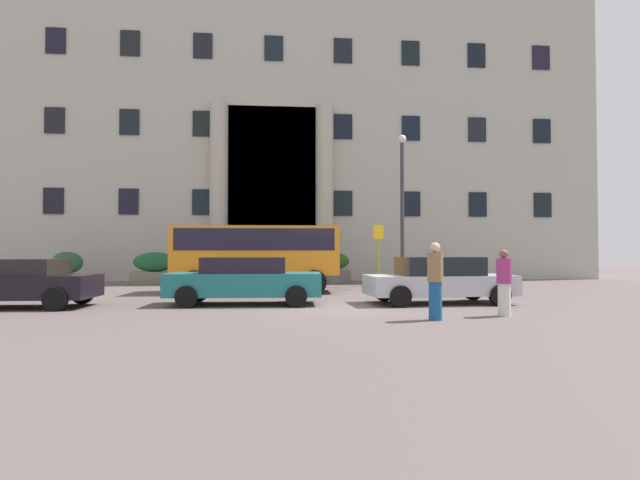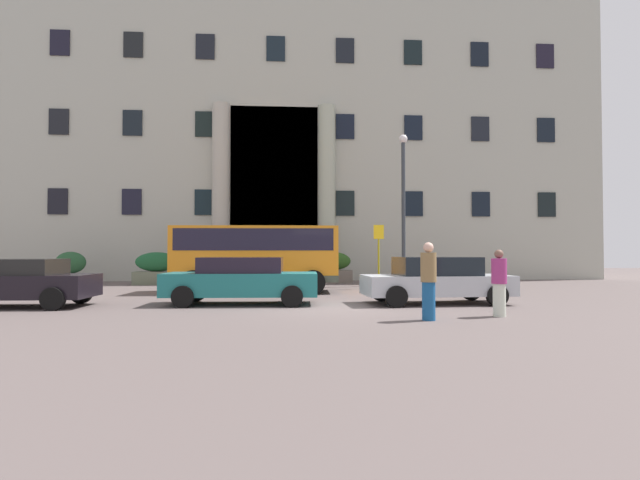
{
  "view_description": "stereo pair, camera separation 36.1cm",
  "coord_description": "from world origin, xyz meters",
  "px_view_note": "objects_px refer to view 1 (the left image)",
  "views": [
    {
      "loc": [
        -1.61,
        -13.49,
        1.55
      ],
      "look_at": [
        0.11,
        6.73,
        2.06
      ],
      "focal_mm": 27.31,
      "sensor_mm": 36.0,
      "label": 1
    },
    {
      "loc": [
        -1.25,
        -13.52,
        1.55
      ],
      "look_at": [
        0.11,
        6.73,
        2.06
      ],
      "focal_mm": 27.31,
      "sensor_mm": 36.0,
      "label": 2
    }
  ],
  "objects_px": {
    "pedestrian_man_red_shirt": "(504,283)",
    "lamppost_plaza_centre": "(402,197)",
    "hedge_planter_far_west": "(331,268)",
    "parked_compact_extra": "(439,280)",
    "hedge_planter_far_east": "(67,269)",
    "bus_stop_sign": "(378,249)",
    "parked_sedan_second": "(20,282)",
    "scooter_by_planter": "(450,283)",
    "parked_coupe_end": "(245,280)",
    "orange_minibus": "(257,253)",
    "pedestrian_woman_with_bag": "(435,281)",
    "hedge_planter_west": "(155,269)"
  },
  "relations": [
    {
      "from": "orange_minibus",
      "to": "lamppost_plaza_centre",
      "type": "distance_m",
      "value": 7.84
    },
    {
      "from": "hedge_planter_far_east",
      "to": "parked_sedan_second",
      "type": "xyz_separation_m",
      "value": [
        2.83,
        -9.8,
        -0.05
      ]
    },
    {
      "from": "parked_compact_extra",
      "to": "lamppost_plaza_centre",
      "type": "height_order",
      "value": "lamppost_plaza_centre"
    },
    {
      "from": "parked_compact_extra",
      "to": "pedestrian_woman_with_bag",
      "type": "distance_m",
      "value": 3.72
    },
    {
      "from": "parked_compact_extra",
      "to": "lamppost_plaza_centre",
      "type": "relative_size",
      "value": 0.63
    },
    {
      "from": "orange_minibus",
      "to": "hedge_planter_far_west",
      "type": "bearing_deg",
      "value": 59.24
    },
    {
      "from": "pedestrian_man_red_shirt",
      "to": "parked_compact_extra",
      "type": "bearing_deg",
      "value": 37.27
    },
    {
      "from": "hedge_planter_west",
      "to": "parked_compact_extra",
      "type": "distance_m",
      "value": 14.16
    },
    {
      "from": "bus_stop_sign",
      "to": "pedestrian_man_red_shirt",
      "type": "relative_size",
      "value": 1.68
    },
    {
      "from": "bus_stop_sign",
      "to": "scooter_by_planter",
      "type": "bearing_deg",
      "value": -66.05
    },
    {
      "from": "hedge_planter_far_west",
      "to": "pedestrian_man_red_shirt",
      "type": "height_order",
      "value": "pedestrian_man_red_shirt"
    },
    {
      "from": "orange_minibus",
      "to": "parked_sedan_second",
      "type": "bearing_deg",
      "value": -141.5
    },
    {
      "from": "parked_sedan_second",
      "to": "pedestrian_woman_with_bag",
      "type": "distance_m",
      "value": 11.31
    },
    {
      "from": "parked_sedan_second",
      "to": "scooter_by_planter",
      "type": "relative_size",
      "value": 1.93
    },
    {
      "from": "parked_sedan_second",
      "to": "hedge_planter_far_west",
      "type": "bearing_deg",
      "value": 46.02
    },
    {
      "from": "parked_compact_extra",
      "to": "hedge_planter_far_east",
      "type": "bearing_deg",
      "value": 144.06
    },
    {
      "from": "bus_stop_sign",
      "to": "parked_compact_extra",
      "type": "distance_m",
      "value": 6.23
    },
    {
      "from": "parked_sedan_second",
      "to": "pedestrian_man_red_shirt",
      "type": "distance_m",
      "value": 12.99
    },
    {
      "from": "hedge_planter_far_east",
      "to": "parked_compact_extra",
      "type": "bearing_deg",
      "value": -33.05
    },
    {
      "from": "pedestrian_woman_with_bag",
      "to": "pedestrian_man_red_shirt",
      "type": "bearing_deg",
      "value": -99.52
    },
    {
      "from": "bus_stop_sign",
      "to": "hedge_planter_far_east",
      "type": "height_order",
      "value": "bus_stop_sign"
    },
    {
      "from": "parked_compact_extra",
      "to": "parked_coupe_end",
      "type": "relative_size",
      "value": 0.98
    },
    {
      "from": "pedestrian_man_red_shirt",
      "to": "lamppost_plaza_centre",
      "type": "height_order",
      "value": "lamppost_plaza_centre"
    },
    {
      "from": "hedge_planter_far_east",
      "to": "lamppost_plaza_centre",
      "type": "height_order",
      "value": "lamppost_plaza_centre"
    },
    {
      "from": "hedge_planter_far_west",
      "to": "hedge_planter_west",
      "type": "bearing_deg",
      "value": -175.14
    },
    {
      "from": "parked_compact_extra",
      "to": "scooter_by_planter",
      "type": "relative_size",
      "value": 2.16
    },
    {
      "from": "hedge_planter_far_east",
      "to": "pedestrian_woman_with_bag",
      "type": "height_order",
      "value": "pedestrian_woman_with_bag"
    },
    {
      "from": "hedge_planter_west",
      "to": "parked_coupe_end",
      "type": "distance_m",
      "value": 10.27
    },
    {
      "from": "orange_minibus",
      "to": "pedestrian_woman_with_bag",
      "type": "relative_size",
      "value": 3.55
    },
    {
      "from": "hedge_planter_far_west",
      "to": "parked_sedan_second",
      "type": "xyz_separation_m",
      "value": [
        -9.84,
        -10.11,
        -0.05
      ]
    },
    {
      "from": "parked_compact_extra",
      "to": "lamppost_plaza_centre",
      "type": "bearing_deg",
      "value": 80.47
    },
    {
      "from": "hedge_planter_west",
      "to": "pedestrian_woman_with_bag",
      "type": "height_order",
      "value": "pedestrian_woman_with_bag"
    },
    {
      "from": "parked_compact_extra",
      "to": "parked_coupe_end",
      "type": "distance_m",
      "value": 5.85
    },
    {
      "from": "lamppost_plaza_centre",
      "to": "bus_stop_sign",
      "type": "bearing_deg",
      "value": -129.98
    },
    {
      "from": "hedge_planter_far_west",
      "to": "pedestrian_man_red_shirt",
      "type": "xyz_separation_m",
      "value": [
        2.84,
        -12.96,
        0.06
      ]
    },
    {
      "from": "hedge_planter_far_west",
      "to": "parked_coupe_end",
      "type": "distance_m",
      "value": 10.42
    },
    {
      "from": "lamppost_plaza_centre",
      "to": "pedestrian_woman_with_bag",
      "type": "bearing_deg",
      "value": -100.84
    },
    {
      "from": "orange_minibus",
      "to": "parked_sedan_second",
      "type": "height_order",
      "value": "orange_minibus"
    },
    {
      "from": "bus_stop_sign",
      "to": "pedestrian_man_red_shirt",
      "type": "xyz_separation_m",
      "value": [
        1.22,
        -9.1,
        -0.87
      ]
    },
    {
      "from": "hedge_planter_far_west",
      "to": "parked_compact_extra",
      "type": "relative_size",
      "value": 0.43
    },
    {
      "from": "hedge_planter_far_east",
      "to": "parked_compact_extra",
      "type": "relative_size",
      "value": 0.35
    },
    {
      "from": "hedge_planter_far_west",
      "to": "pedestrian_woman_with_bag",
      "type": "bearing_deg",
      "value": -85.96
    },
    {
      "from": "bus_stop_sign",
      "to": "pedestrian_man_red_shirt",
      "type": "distance_m",
      "value": 9.22
    },
    {
      "from": "scooter_by_planter",
      "to": "lamppost_plaza_centre",
      "type": "distance_m",
      "value": 6.81
    },
    {
      "from": "hedge_planter_far_west",
      "to": "scooter_by_planter",
      "type": "bearing_deg",
      "value": -66.63
    },
    {
      "from": "orange_minibus",
      "to": "pedestrian_woman_with_bag",
      "type": "xyz_separation_m",
      "value": [
        4.41,
        -8.1,
        -0.63
      ]
    },
    {
      "from": "bus_stop_sign",
      "to": "parked_sedan_second",
      "type": "height_order",
      "value": "bus_stop_sign"
    },
    {
      "from": "hedge_planter_west",
      "to": "pedestrian_man_red_shirt",
      "type": "xyz_separation_m",
      "value": [
        11.33,
        -12.24,
        0.06
      ]
    },
    {
      "from": "hedge_planter_far_west",
      "to": "parked_sedan_second",
      "type": "bearing_deg",
      "value": -134.21
    },
    {
      "from": "hedge_planter_far_west",
      "to": "parked_compact_extra",
      "type": "bearing_deg",
      "value": -77.49
    }
  ]
}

